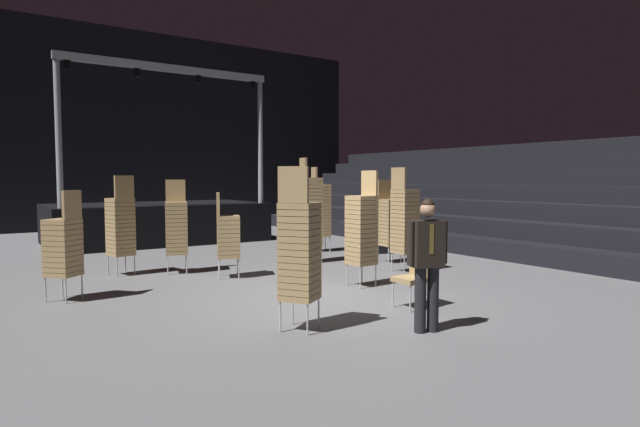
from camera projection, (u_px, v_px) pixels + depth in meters
name	position (u px, v px, depth m)	size (l,w,h in m)	color
ground_plane	(324.00, 300.00, 8.77)	(22.00, 30.00, 0.10)	slate
arena_end_wall	(114.00, 129.00, 20.95)	(22.00, 0.30, 8.00)	black
bleacher_bank_right	(559.00, 194.00, 14.14)	(5.25, 24.00, 3.15)	black
stage_riser	(157.00, 221.00, 16.54)	(6.34, 3.49, 5.26)	black
man_with_tie	(427.00, 257.00, 6.71)	(0.57, 0.34, 1.72)	black
chair_stack_front_left	(362.00, 228.00, 9.64)	(0.47, 0.47, 2.14)	#B2B5BA
chair_stack_front_right	(121.00, 225.00, 10.76)	(0.54, 0.54, 2.05)	#B2B5BA
chair_stack_mid_left	(311.00, 210.00, 12.39)	(0.52, 0.52, 2.48)	#B2B5BA
chair_stack_mid_right	(321.00, 209.00, 14.30)	(0.54, 0.54, 2.31)	#B2B5BA
chair_stack_mid_centre	(176.00, 226.00, 10.98)	(0.55, 0.55, 1.96)	#B2B5BA
chair_stack_rear_left	(405.00, 220.00, 11.09)	(0.45, 0.45, 2.22)	#B2B5BA
chair_stack_rear_right	(228.00, 235.00, 10.47)	(0.57, 0.57, 1.71)	#B2B5BA
chair_stack_rear_centre	(63.00, 246.00, 8.47)	(0.62, 0.62, 1.79)	#B2B5BA
chair_stack_aisle_left	(299.00, 249.00, 6.79)	(0.61, 0.61, 2.14)	#B2B5BA
chair_stack_aisle_right	(389.00, 221.00, 12.39)	(0.44, 0.44, 1.96)	#B2B5BA
equipment_road_case	(387.00, 243.00, 14.14)	(0.90, 0.60, 0.52)	black
loose_chair_near_man	(414.00, 273.00, 8.03)	(0.45, 0.45, 0.95)	#B2B5BA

